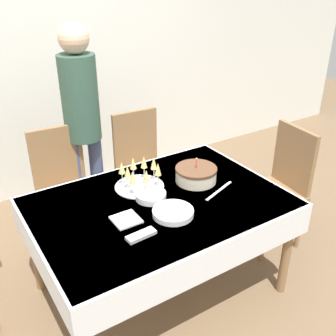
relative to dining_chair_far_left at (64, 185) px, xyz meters
name	(u,v)px	position (x,y,z in m)	size (l,w,h in m)	color
ground_plane	(160,288)	(0.34, -0.86, -0.53)	(12.00, 12.00, 0.00)	brown
wall_back	(52,51)	(0.34, 0.98, 0.82)	(8.00, 0.05, 2.70)	silver
dining_table	(160,215)	(0.34, -0.86, 0.09)	(1.56, 1.08, 0.73)	white
dining_chair_far_left	(64,185)	(0.00, 0.00, 0.00)	(0.45, 0.45, 0.97)	olive
dining_chair_far_right	(142,163)	(0.69, 0.00, 0.00)	(0.44, 0.44, 0.97)	olive
dining_chair_right_end	(280,182)	(1.43, -0.87, 0.00)	(0.46, 0.46, 0.97)	olive
birthday_cake	(196,174)	(0.68, -0.77, 0.24)	(0.28, 0.28, 0.18)	beige
champagne_tray	(140,175)	(0.32, -0.64, 0.28)	(0.33, 0.33, 0.18)	silver
plate_stack_main	(173,212)	(0.33, -1.03, 0.21)	(0.24, 0.24, 0.03)	white
plate_stack_dessert	(151,196)	(0.31, -0.81, 0.21)	(0.19, 0.19, 0.04)	white
cake_knife	(219,191)	(0.73, -0.96, 0.19)	(0.29, 0.12, 0.00)	silver
fork_pile	(141,235)	(0.07, -1.12, 0.20)	(0.17, 0.07, 0.02)	silver
napkin_pile	(126,220)	(0.07, -0.94, 0.20)	(0.15, 0.15, 0.01)	white
person_standing	(82,113)	(0.25, 0.13, 0.49)	(0.28, 0.28, 1.69)	#3F4C72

